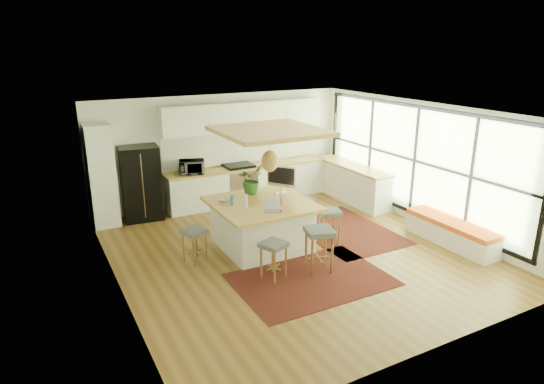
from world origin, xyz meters
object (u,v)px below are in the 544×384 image
stool_left_side (195,244)px  stool_near_right (319,252)px  microwave (192,165)px  stool_right_back (301,211)px  fridge (141,180)px  monitor (281,181)px  island_plant (251,182)px  island (262,225)px  stool_right_front (329,226)px  stool_near_left (274,259)px  laptop (273,205)px

stool_left_side → stool_near_right: bearing=-36.6°
stool_near_right → microwave: (-0.91, 4.05, 0.77)m
stool_right_back → stool_left_side: (-2.64, -0.59, 0.00)m
stool_right_back → fridge: bearing=143.9°
monitor → microwave: (-1.10, 2.36, -0.07)m
stool_left_side → microwave: 2.95m
stool_near_right → island_plant: 2.20m
fridge → island: 3.20m
stool_right_back → stool_right_front: bearing=-87.5°
stool_near_left → laptop: bearing=62.6°
island → fridge: bearing=122.1°
microwave → stool_right_back: bearing=-33.5°
stool_right_front → island_plant: (-1.21, 1.09, 0.81)m
island → stool_left_side: bearing=-178.4°
stool_right_front → monitor: size_ratio=1.11×
stool_left_side → microwave: microwave is taller
stool_near_left → stool_right_front: stool_right_front is taller
fridge → stool_near_left: size_ratio=2.56×
stool_right_front → stool_left_side: size_ratio=1.08×
monitor → island: bearing=-99.9°
island → laptop: 0.80m
island → stool_near_left: (-0.42, -1.27, -0.11)m
stool_right_back → laptop: bearing=-139.5°
stool_right_front → monitor: 1.32m
fridge → stool_right_front: bearing=-40.7°
stool_right_back → laptop: laptop is taller
stool_near_left → laptop: 1.08m
fridge → stool_near_left: 4.19m
island → stool_right_front: (1.28, -0.47, -0.11)m
stool_near_left → stool_left_side: stool_near_left is taller
fridge → island: fridge is taller
stool_right_front → microwave: (-1.77, 3.13, 0.77)m
stool_near_left → stool_right_back: size_ratio=1.01×
island → stool_near_right: island is taller
stool_near_left → island_plant: 2.11m
stool_near_right → microwave: microwave is taller
stool_near_right → island_plant: bearing=99.9°
stool_near_left → stool_left_side: 1.57m
microwave → stool_near_right: bearing=-60.2°
fridge → island: bearing=-51.8°
fridge → monitor: bearing=-40.0°
stool_left_side → laptop: size_ratio=1.97×
stool_right_front → stool_near_left: bearing=-154.9°
stool_right_front → laptop: size_ratio=2.14×
fridge → stool_left_side: bearing=-77.8°
stool_right_back → stool_left_side: size_ratio=1.02×
microwave → island: bearing=-62.5°
stool_left_side → monitor: (2.01, 0.34, 0.83)m
island_plant → fridge: bearing=130.4°
island → stool_near_left: island is taller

